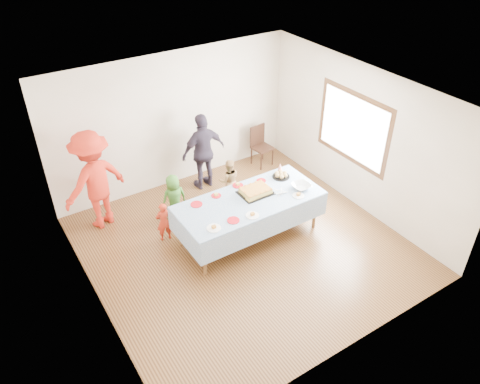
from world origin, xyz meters
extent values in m
plane|color=#412712|center=(0.00, 0.00, 0.00)|extent=(5.00, 5.00, 0.00)
cube|color=#C2B59E|center=(0.00, 2.50, 1.35)|extent=(5.00, 0.04, 2.70)
cube|color=#C2B59E|center=(0.00, -2.50, 1.35)|extent=(5.00, 0.04, 2.70)
cube|color=#C2B59E|center=(-2.50, 0.00, 1.35)|extent=(0.04, 5.00, 2.70)
cube|color=#C2B59E|center=(2.50, 0.00, 1.35)|extent=(0.04, 5.00, 2.70)
cube|color=white|center=(0.00, 0.00, 2.70)|extent=(5.00, 5.00, 0.04)
cube|color=#472B16|center=(2.47, 0.20, 1.50)|extent=(0.03, 1.75, 1.35)
cylinder|color=brown|center=(-0.90, -0.24, 0.36)|extent=(0.06, 0.06, 0.73)
cylinder|color=brown|center=(1.34, -0.24, 0.36)|extent=(0.06, 0.06, 0.73)
cylinder|color=brown|center=(-0.90, 0.60, 0.36)|extent=(0.06, 0.06, 0.73)
cylinder|color=brown|center=(1.34, 0.60, 0.36)|extent=(0.06, 0.06, 0.73)
cube|color=brown|center=(0.22, 0.18, 0.75)|extent=(2.40, 1.00, 0.04)
cube|color=silver|center=(0.22, 0.18, 0.78)|extent=(2.50, 1.10, 0.01)
cube|color=black|center=(0.41, 0.28, 0.79)|extent=(0.55, 0.43, 0.02)
cube|color=#D9C452|center=(0.41, 0.28, 0.83)|extent=(0.47, 0.35, 0.07)
cube|color=#AC6B27|center=(0.41, 0.28, 0.87)|extent=(0.47, 0.35, 0.01)
cylinder|color=black|center=(1.09, 0.46, 0.79)|extent=(0.32, 0.32, 0.02)
sphere|color=tan|center=(1.18, 0.46, 0.84)|extent=(0.08, 0.08, 0.08)
sphere|color=tan|center=(1.13, 0.53, 0.84)|extent=(0.08, 0.08, 0.08)
sphere|color=tan|center=(1.05, 0.53, 0.84)|extent=(0.08, 0.08, 0.08)
sphere|color=tan|center=(1.01, 0.46, 0.84)|extent=(0.08, 0.08, 0.08)
sphere|color=tan|center=(1.05, 0.39, 0.84)|extent=(0.08, 0.08, 0.08)
sphere|color=tan|center=(1.13, 0.39, 0.84)|extent=(0.08, 0.08, 0.08)
sphere|color=tan|center=(1.09, 0.46, 0.84)|extent=(0.08, 0.08, 0.08)
imported|color=silver|center=(1.16, -0.02, 0.82)|extent=(0.32, 0.32, 0.08)
cone|color=silver|center=(1.18, 0.61, 0.87)|extent=(0.11, 0.11, 0.18)
cylinder|color=red|center=(-0.59, 0.53, 0.79)|extent=(0.20, 0.20, 0.01)
cylinder|color=red|center=(-0.20, 0.57, 0.79)|extent=(0.17, 0.17, 0.01)
cylinder|color=red|center=(0.28, 0.64, 0.79)|extent=(0.19, 0.19, 0.01)
cylinder|color=red|center=(0.72, 0.54, 0.79)|extent=(0.17, 0.17, 0.01)
cylinder|color=red|center=(-0.31, -0.16, 0.79)|extent=(0.20, 0.20, 0.01)
cylinder|color=white|center=(-0.67, -0.17, 0.79)|extent=(0.23, 0.23, 0.01)
cylinder|color=white|center=(0.01, -0.22, 0.79)|extent=(0.22, 0.22, 0.01)
cylinder|color=white|center=(0.98, -0.18, 0.79)|extent=(0.20, 0.20, 0.01)
cylinder|color=black|center=(1.67, 1.90, 0.20)|extent=(0.03, 0.03, 0.39)
cylinder|color=black|center=(2.00, 1.93, 0.20)|extent=(0.03, 0.03, 0.39)
cylinder|color=black|center=(1.64, 2.22, 0.20)|extent=(0.03, 0.03, 0.39)
cylinder|color=black|center=(1.97, 2.25, 0.20)|extent=(0.03, 0.03, 0.39)
cube|color=black|center=(1.82, 2.08, 0.41)|extent=(0.42, 0.42, 0.05)
cube|color=black|center=(1.80, 2.25, 0.65)|extent=(0.38, 0.08, 0.45)
imported|color=#B52C16|center=(-1.05, 0.90, 0.37)|extent=(0.30, 0.22, 0.75)
imported|color=#356C24|center=(-0.66, 1.28, 0.48)|extent=(0.48, 0.32, 0.95)
imported|color=tan|center=(0.51, 1.33, 0.44)|extent=(0.51, 0.46, 0.87)
imported|color=red|center=(-1.83, 1.93, 0.92)|extent=(1.34, 1.01, 1.85)
imported|color=#302838|center=(0.36, 2.01, 0.79)|extent=(0.94, 0.42, 1.59)
camera|label=1|loc=(-3.37, -5.12, 5.30)|focal=35.00mm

